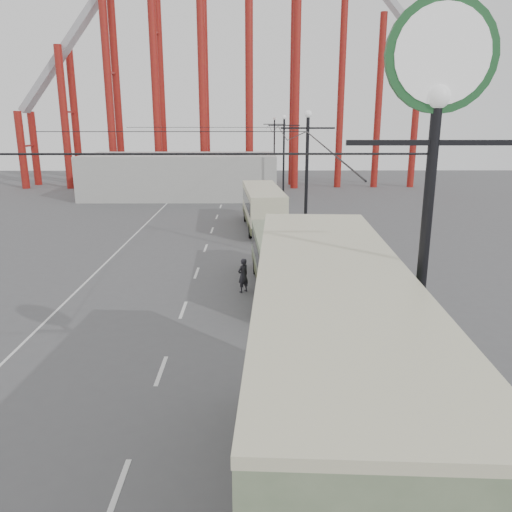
{
  "coord_description": "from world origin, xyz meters",
  "views": [
    {
      "loc": [
        2.27,
        -12.28,
        8.67
      ],
      "look_at": [
        2.46,
        8.72,
        3.0
      ],
      "focal_mm": 35.0,
      "sensor_mm": 36.0,
      "label": 1
    }
  ],
  "objects_px": {
    "lamp_post_near": "(432,167)",
    "double_decker_bus": "(327,392)",
    "pedestrian": "(243,275)",
    "single_decker_green": "(279,261)",
    "single_decker_cream": "(263,206)"
  },
  "relations": [
    {
      "from": "lamp_post_near",
      "to": "double_decker_bus",
      "type": "bearing_deg",
      "value": -172.2
    },
    {
      "from": "pedestrian",
      "to": "single_decker_green",
      "type": "bearing_deg",
      "value": 143.34
    },
    {
      "from": "lamp_post_near",
      "to": "pedestrian",
      "type": "xyz_separation_m",
      "value": [
        -3.78,
        15.57,
        -6.95
      ]
    },
    {
      "from": "double_decker_bus",
      "to": "single_decker_cream",
      "type": "distance_m",
      "value": 31.98
    },
    {
      "from": "double_decker_bus",
      "to": "pedestrian",
      "type": "distance_m",
      "value": 16.13
    },
    {
      "from": "single_decker_green",
      "to": "single_decker_cream",
      "type": "height_order",
      "value": "single_decker_cream"
    },
    {
      "from": "single_decker_green",
      "to": "double_decker_bus",
      "type": "bearing_deg",
      "value": -92.53
    },
    {
      "from": "lamp_post_near",
      "to": "single_decker_green",
      "type": "bearing_deg",
      "value": 96.9
    },
    {
      "from": "lamp_post_near",
      "to": "pedestrian",
      "type": "relative_size",
      "value": 5.93
    },
    {
      "from": "single_decker_cream",
      "to": "pedestrian",
      "type": "relative_size",
      "value": 6.11
    },
    {
      "from": "lamp_post_near",
      "to": "pedestrian",
      "type": "height_order",
      "value": "lamp_post_near"
    },
    {
      "from": "lamp_post_near",
      "to": "double_decker_bus",
      "type": "xyz_separation_m",
      "value": [
        -1.79,
        -0.25,
        -4.49
      ]
    },
    {
      "from": "single_decker_cream",
      "to": "single_decker_green",
      "type": "bearing_deg",
      "value": -92.34
    },
    {
      "from": "double_decker_bus",
      "to": "single_decker_green",
      "type": "height_order",
      "value": "double_decker_bus"
    },
    {
      "from": "pedestrian",
      "to": "single_decker_cream",
      "type": "bearing_deg",
      "value": -138.79
    }
  ]
}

